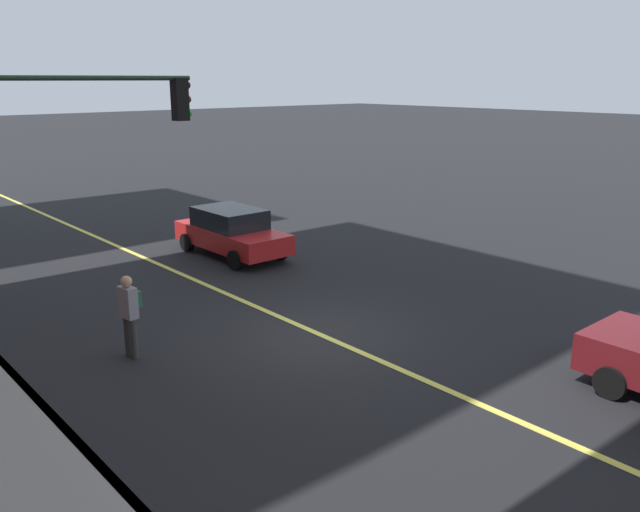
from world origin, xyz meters
TOP-DOWN VIEW (x-y plane):
  - ground at (0.00, 0.00)m, footprint 200.00×200.00m
  - curb_edge at (0.00, 5.89)m, footprint 80.00×0.16m
  - lane_stripe_center at (0.00, 0.00)m, footprint 80.00×0.16m
  - car_red at (6.97, -2.34)m, footprint 4.34×1.92m
  - pedestrian_with_backpack at (1.62, 3.68)m, footprint 0.44×0.40m
  - traffic_light_mast at (2.63, 4.36)m, footprint 0.28×4.87m

SIDE VIEW (x-z plane):
  - ground at x=0.00m, z-range 0.00..0.00m
  - lane_stripe_center at x=0.00m, z-range 0.00..0.01m
  - curb_edge at x=0.00m, z-range 0.00..0.15m
  - car_red at x=6.97m, z-range 0.02..1.55m
  - pedestrian_with_backpack at x=1.62m, z-range 0.15..1.90m
  - traffic_light_mast at x=2.63m, z-range 1.13..6.99m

